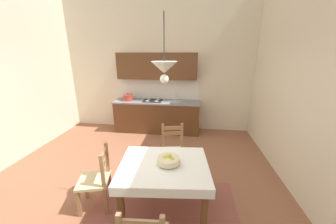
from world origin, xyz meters
TOP-DOWN VIEW (x-y plane):
  - ground_plane at (0.00, 0.00)m, footprint 5.86×6.16m
  - wall_back at (0.00, 2.84)m, footprint 5.86×0.12m
  - wall_right at (2.69, 0.00)m, footprint 0.12×6.16m
  - area_rug at (0.63, -0.52)m, footprint 2.10×1.60m
  - kitchen_cabinetry at (0.00, 2.51)m, footprint 2.40×0.63m
  - dining_table at (0.63, -0.42)m, footprint 1.27×1.07m
  - dining_chair_tv_side at (-0.34, -0.45)m, footprint 0.51×0.51m
  - dining_chair_kitchen_side at (0.67, 0.52)m, footprint 0.50×0.50m
  - fruit_bowl at (0.69, -0.40)m, footprint 0.30×0.30m
  - pendant_lamp at (0.63, -0.31)m, footprint 0.32×0.32m

SIDE VIEW (x-z plane):
  - ground_plane at x=0.00m, z-range -0.10..0.00m
  - area_rug at x=0.63m, z-range 0.00..0.01m
  - dining_chair_tv_side at x=-0.34m, z-range -0.02..0.91m
  - dining_chair_kitchen_side at x=0.67m, z-range -0.02..0.91m
  - dining_table at x=0.63m, z-range 0.24..0.99m
  - fruit_bowl at x=0.69m, z-range 0.75..0.87m
  - kitchen_cabinetry at x=0.00m, z-range -0.24..1.96m
  - pendant_lamp at x=0.63m, z-range 1.60..2.41m
  - wall_back at x=0.00m, z-range 0.00..4.03m
  - wall_right at x=2.69m, z-range 0.00..4.03m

